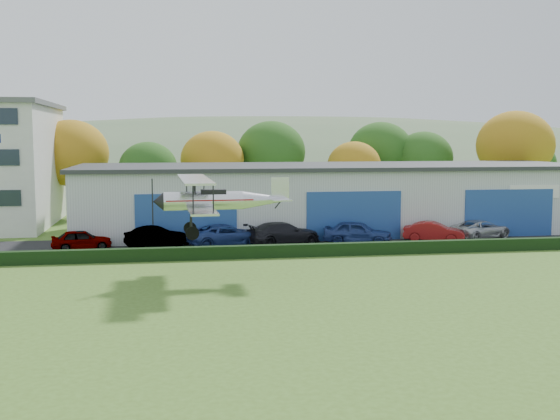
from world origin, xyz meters
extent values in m
plane|color=#43621F|center=(0.00, 0.00, 0.00)|extent=(300.00, 300.00, 0.00)
cube|color=black|center=(3.00, 21.00, 0.03)|extent=(48.00, 9.00, 0.05)
cube|color=black|center=(3.00, 16.20, 0.40)|extent=(46.00, 0.60, 0.80)
cube|color=#B2B7BC|center=(5.00, 28.00, 2.50)|extent=(40.00, 12.00, 5.00)
cube|color=#2D3033|center=(5.00, 28.00, 5.15)|extent=(40.60, 12.60, 0.30)
cube|color=#21458F|center=(-7.00, 21.95, 1.80)|extent=(7.00, 0.12, 3.60)
cube|color=#21458F|center=(5.00, 21.95, 1.80)|extent=(7.00, 0.12, 3.60)
cube|color=#21458F|center=(17.00, 21.95, 1.80)|extent=(7.00, 0.12, 3.60)
cylinder|color=#3D2614|center=(-17.00, 40.00, 1.57)|extent=(0.36, 0.36, 3.15)
ellipsoid|color=#9C5D13|center=(-17.00, 40.00, 6.03)|extent=(6.84, 6.84, 6.16)
cylinder|color=#3D2614|center=(-10.00, 38.00, 1.22)|extent=(0.36, 0.36, 2.45)
ellipsoid|color=#1E4C14|center=(-10.00, 38.00, 4.69)|extent=(5.32, 5.32, 4.79)
cylinder|color=#3D2614|center=(-4.00, 40.00, 1.40)|extent=(0.36, 0.36, 2.80)
ellipsoid|color=#9C5D13|center=(-4.00, 40.00, 5.36)|extent=(6.08, 6.08, 5.47)
cylinder|color=#3D2614|center=(2.00, 42.00, 1.57)|extent=(0.36, 0.36, 3.15)
ellipsoid|color=#1E4C14|center=(2.00, 42.00, 6.03)|extent=(6.84, 6.84, 6.16)
cylinder|color=#3D2614|center=(10.00, 40.00, 1.22)|extent=(0.36, 0.36, 2.45)
ellipsoid|color=#9C5D13|center=(10.00, 40.00, 4.69)|extent=(5.32, 5.32, 4.79)
cylinder|color=#3D2614|center=(18.00, 42.00, 1.40)|extent=(0.36, 0.36, 2.80)
ellipsoid|color=#1E4C14|center=(18.00, 42.00, 5.36)|extent=(6.08, 6.08, 5.47)
cylinder|color=#3D2614|center=(26.00, 38.00, 1.75)|extent=(0.36, 0.36, 3.50)
ellipsoid|color=#9C5D13|center=(26.00, 38.00, 6.70)|extent=(7.60, 7.60, 6.84)
cylinder|color=#3D2614|center=(30.00, 42.00, 1.22)|extent=(0.36, 0.36, 2.45)
ellipsoid|color=#1E4C14|center=(30.00, 42.00, 4.69)|extent=(5.32, 5.32, 4.79)
cylinder|color=#3D2614|center=(-24.00, 44.00, 1.05)|extent=(0.36, 0.36, 2.10)
ellipsoid|color=#9C5D13|center=(-24.00, 44.00, 4.02)|extent=(4.56, 4.56, 4.10)
cylinder|color=#3D2614|center=(14.00, 44.00, 1.57)|extent=(0.36, 0.36, 3.15)
ellipsoid|color=#1E4C14|center=(14.00, 44.00, 6.03)|extent=(6.84, 6.84, 6.16)
ellipsoid|color=#4C6642|center=(20.00, 140.00, -15.40)|extent=(320.00, 196.00, 56.00)
ellipsoid|color=#4C6642|center=(90.00, 140.00, -9.90)|extent=(240.00, 126.00, 36.00)
imported|color=gray|center=(-13.95, 20.99, 0.71)|extent=(4.10, 2.20, 1.33)
imported|color=gray|center=(-8.97, 21.09, 0.77)|extent=(4.59, 2.46, 1.44)
imported|color=navy|center=(-4.33, 20.88, 0.80)|extent=(5.95, 4.11, 1.51)
imported|color=black|center=(-0.34, 21.05, 0.82)|extent=(5.73, 3.67, 1.54)
imported|color=navy|center=(4.81, 20.29, 0.86)|extent=(5.12, 3.54, 1.62)
imported|color=maroon|center=(10.48, 20.42, 0.76)|extent=(4.52, 3.16, 1.41)
imported|color=silver|center=(14.43, 21.27, 0.74)|extent=(5.46, 4.14, 1.38)
cylinder|color=silver|center=(-6.40, 10.59, 4.15)|extent=(4.15, 1.09, 0.98)
cone|color=silver|center=(-3.14, 10.68, 4.15)|extent=(2.41, 1.04, 0.98)
cone|color=black|center=(-8.73, 10.52, 4.15)|extent=(0.57, 0.99, 0.98)
cube|color=#990D06|center=(-6.07, 10.60, 4.20)|extent=(4.58, 1.12, 0.07)
cube|color=black|center=(-5.85, 10.60, 4.60)|extent=(1.32, 0.69, 0.27)
cube|color=silver|center=(-6.61, 10.58, 3.82)|extent=(1.57, 7.84, 0.11)
cube|color=silver|center=(-6.83, 10.58, 5.28)|extent=(1.69, 8.28, 0.11)
cylinder|color=black|center=(-7.02, 7.75, 4.56)|extent=(0.07, 0.07, 1.41)
cylinder|color=black|center=(-6.05, 7.78, 4.56)|extent=(0.07, 0.07, 1.41)
cylinder|color=black|center=(-7.18, 13.39, 4.56)|extent=(0.07, 0.07, 1.41)
cylinder|color=black|center=(-6.20, 13.41, 4.56)|extent=(0.07, 0.07, 1.41)
cylinder|color=black|center=(-6.82, 10.20, 4.90)|extent=(0.07, 0.23, 0.81)
cylinder|color=black|center=(-6.84, 10.96, 4.90)|extent=(0.07, 0.23, 0.81)
cylinder|color=black|center=(-7.03, 10.11, 3.22)|extent=(0.10, 0.76, 1.33)
cylinder|color=black|center=(-7.06, 11.03, 3.22)|extent=(0.10, 0.76, 1.33)
cylinder|color=black|center=(-7.05, 10.57, 2.57)|extent=(0.13, 2.06, 0.08)
cylinder|color=black|center=(-7.02, 9.59, 2.57)|extent=(0.70, 0.17, 0.69)
cylinder|color=black|center=(-7.07, 11.55, 2.57)|extent=(0.70, 0.17, 0.69)
cylinder|color=black|center=(-2.38, 10.70, 3.87)|extent=(0.40, 0.08, 0.46)
cube|color=silver|center=(-2.38, 10.70, 4.20)|extent=(1.05, 2.85, 0.07)
cube|color=silver|center=(-2.27, 10.70, 4.74)|extent=(0.98, 0.09, 1.19)
cube|color=black|center=(-9.02, 10.52, 4.15)|extent=(0.07, 0.13, 2.39)
camera|label=1|loc=(-8.18, -25.04, 7.46)|focal=43.46mm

